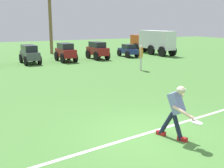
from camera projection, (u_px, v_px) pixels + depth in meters
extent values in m
plane|color=#4D863A|center=(150.00, 134.00, 7.61)|extent=(80.00, 80.00, 0.00)
cube|color=white|center=(148.00, 133.00, 7.66)|extent=(23.08, 3.33, 0.01)
cylinder|color=#191E38|center=(177.00, 126.00, 7.16)|extent=(0.24, 0.37, 0.72)
cube|color=red|center=(182.00, 139.00, 7.13)|extent=(0.19, 0.28, 0.10)
cylinder|color=#191E38|center=(166.00, 123.00, 7.35)|extent=(0.28, 0.45, 0.69)
cube|color=red|center=(161.00, 133.00, 7.51)|extent=(0.19, 0.28, 0.10)
cube|color=#7A84C6|center=(176.00, 103.00, 7.06)|extent=(0.47, 0.50, 0.58)
sphere|color=beige|center=(181.00, 90.00, 6.92)|extent=(0.27, 0.27, 0.21)
cylinder|color=white|center=(181.00, 89.00, 6.92)|extent=(0.28, 0.28, 0.03)
cylinder|color=beige|center=(183.00, 112.00, 6.79)|extent=(0.30, 0.56, 0.27)
cylinder|color=beige|center=(178.00, 102.00, 7.25)|extent=(0.18, 0.29, 0.49)
cylinder|color=white|center=(197.00, 122.00, 6.58)|extent=(0.39, 0.39, 0.07)
cylinder|color=silver|center=(141.00, 64.00, 17.45)|extent=(0.15, 0.15, 0.82)
cylinder|color=silver|center=(141.00, 64.00, 17.63)|extent=(0.15, 0.15, 0.82)
cube|color=orange|center=(141.00, 53.00, 17.39)|extent=(0.37, 0.39, 0.54)
cylinder|color=beige|center=(141.00, 53.00, 17.19)|extent=(0.10, 0.10, 0.52)
cylinder|color=beige|center=(141.00, 52.00, 17.59)|extent=(0.10, 0.10, 0.52)
sphere|color=beige|center=(141.00, 47.00, 17.31)|extent=(0.28, 0.28, 0.20)
cube|color=#474C51|center=(30.00, 55.00, 20.38)|extent=(1.00, 2.41, 0.55)
cube|color=#1E232B|center=(29.00, 48.00, 20.40)|extent=(0.87, 1.81, 0.46)
cylinder|color=black|center=(21.00, 58.00, 20.93)|extent=(0.19, 0.66, 0.66)
cylinder|color=black|center=(34.00, 57.00, 21.38)|extent=(0.19, 0.66, 0.66)
cylinder|color=black|center=(26.00, 61.00, 19.50)|extent=(0.19, 0.66, 0.66)
cylinder|color=black|center=(40.00, 60.00, 19.94)|extent=(0.19, 0.66, 0.66)
cube|color=maroon|center=(66.00, 53.00, 21.48)|extent=(0.98, 2.35, 0.60)
cube|color=#1E232B|center=(65.00, 46.00, 21.41)|extent=(0.87, 1.55, 0.44)
cylinder|color=black|center=(57.00, 56.00, 22.00)|extent=(0.18, 0.72, 0.72)
cylinder|color=black|center=(69.00, 55.00, 22.44)|extent=(0.18, 0.72, 0.72)
cylinder|color=black|center=(63.00, 58.00, 20.65)|extent=(0.18, 0.72, 0.72)
cylinder|color=black|center=(75.00, 58.00, 21.09)|extent=(0.18, 0.72, 0.72)
cube|color=maroon|center=(98.00, 51.00, 22.87)|extent=(1.04, 2.37, 0.60)
cube|color=#1E232B|center=(97.00, 45.00, 22.80)|extent=(0.90, 1.57, 0.44)
cylinder|color=black|center=(88.00, 54.00, 23.36)|extent=(0.20, 0.72, 0.72)
cylinder|color=black|center=(99.00, 53.00, 23.83)|extent=(0.20, 0.72, 0.72)
cylinder|color=black|center=(96.00, 56.00, 22.03)|extent=(0.20, 0.72, 0.72)
cylinder|color=black|center=(107.00, 55.00, 22.50)|extent=(0.20, 0.72, 0.72)
cube|color=navy|center=(128.00, 51.00, 24.45)|extent=(0.98, 2.23, 0.42)
cube|color=#1E232B|center=(129.00, 46.00, 24.28)|extent=(0.83, 1.13, 0.38)
cylinder|color=black|center=(119.00, 53.00, 24.99)|extent=(0.20, 0.61, 0.60)
cylinder|color=black|center=(128.00, 52.00, 25.37)|extent=(0.20, 0.61, 0.60)
cylinder|color=black|center=(128.00, 54.00, 23.63)|extent=(0.20, 0.61, 0.60)
cylinder|color=black|center=(137.00, 54.00, 24.01)|extent=(0.20, 0.61, 0.60)
cube|color=#CC4C19|center=(139.00, 41.00, 28.60)|extent=(1.05, 1.70, 1.15)
cube|color=white|center=(156.00, 40.00, 26.00)|extent=(1.16, 4.20, 1.65)
cylinder|color=black|center=(136.00, 48.00, 28.19)|extent=(0.24, 0.90, 0.90)
cylinder|color=black|center=(145.00, 47.00, 28.71)|extent=(0.24, 0.90, 0.90)
cylinder|color=black|center=(151.00, 50.00, 25.93)|extent=(0.24, 0.90, 0.90)
cylinder|color=black|center=(161.00, 49.00, 26.46)|extent=(0.24, 0.90, 0.90)
cylinder|color=black|center=(162.00, 52.00, 24.51)|extent=(0.24, 0.90, 0.90)
cylinder|color=black|center=(172.00, 51.00, 25.03)|extent=(0.24, 0.90, 0.90)
cylinder|color=brown|center=(50.00, 20.00, 26.30)|extent=(0.30, 0.30, 6.27)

